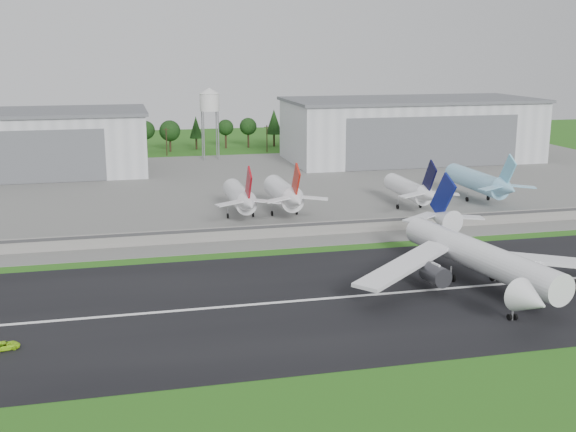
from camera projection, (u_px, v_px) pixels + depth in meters
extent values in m
plane|color=#215814|center=(378.00, 315.00, 125.76)|extent=(600.00, 600.00, 0.00)
cube|color=black|center=(359.00, 296.00, 135.22)|extent=(320.00, 60.00, 0.10)
cube|color=white|center=(359.00, 296.00, 135.21)|extent=(220.00, 1.00, 0.02)
cube|color=slate|center=(251.00, 188.00, 239.39)|extent=(320.00, 150.00, 0.10)
cube|color=gray|center=(300.00, 230.00, 177.45)|extent=(240.00, 0.50, 3.50)
cube|color=#38383A|center=(300.00, 225.00, 176.88)|extent=(240.00, 0.12, 0.70)
cube|color=silver|center=(11.00, 145.00, 261.44)|extent=(95.00, 42.00, 22.00)
cube|color=#595B60|center=(9.00, 113.00, 258.78)|extent=(97.00, 44.00, 1.20)
cube|color=#595B60|center=(4.00, 158.00, 241.81)|extent=(66.50, 0.30, 18.04)
cube|color=silver|center=(410.00, 131.00, 296.19)|extent=(100.00, 45.00, 24.00)
cube|color=#595B60|center=(412.00, 100.00, 293.30)|extent=(102.00, 47.00, 1.20)
cube|color=#595B60|center=(433.00, 142.00, 275.18)|extent=(70.00, 0.30, 19.68)
cylinder|color=#99999E|center=(204.00, 136.00, 294.01)|extent=(0.50, 0.50, 20.00)
cylinder|color=#99999E|center=(217.00, 134.00, 301.05)|extent=(0.50, 0.50, 20.00)
cylinder|color=silver|center=(209.00, 102.00, 294.44)|extent=(8.00, 8.00, 7.00)
cone|color=silver|center=(209.00, 91.00, 293.37)|extent=(8.40, 8.40, 2.40)
cylinder|color=white|center=(479.00, 256.00, 139.31)|extent=(12.75, 44.36, 5.80)
cone|color=white|center=(531.00, 300.00, 115.04)|extent=(6.68, 6.85, 5.80)
cone|color=white|center=(441.00, 218.00, 164.76)|extent=(6.88, 9.76, 5.51)
cube|color=navy|center=(443.00, 196.00, 163.07)|extent=(2.02, 9.50, 11.13)
cube|color=white|center=(559.00, 261.00, 138.63)|extent=(28.26, 14.23, 2.65)
cylinder|color=#333338|center=(533.00, 272.00, 137.14)|extent=(4.63, 6.04, 3.80)
cube|color=white|center=(463.00, 217.00, 164.55)|extent=(9.39, 4.54, 0.98)
cube|color=white|center=(405.00, 265.00, 136.48)|extent=(25.61, 21.29, 2.65)
cylinder|color=#333338|center=(435.00, 275.00, 135.78)|extent=(4.63, 6.04, 3.80)
cube|color=white|center=(420.00, 218.00, 163.83)|extent=(9.47, 6.96, 0.98)
cube|color=#99999E|center=(485.00, 285.00, 136.46)|extent=(14.66, 31.21, 3.20)
cylinder|color=black|center=(451.00, 278.00, 143.13)|extent=(0.63, 1.54, 1.50)
imported|color=#B0F11C|center=(4.00, 346.00, 111.06)|extent=(5.03, 3.24, 1.29)
cylinder|color=silver|center=(239.00, 196.00, 197.76)|extent=(5.50, 24.00, 5.50)
cone|color=silver|center=(249.00, 204.00, 182.85)|extent=(5.22, 7.00, 5.22)
cube|color=maroon|center=(249.00, 185.00, 182.22)|extent=(0.45, 8.59, 10.02)
cylinder|color=#99999E|center=(228.00, 213.00, 196.05)|extent=(0.32, 0.32, 3.00)
cylinder|color=#99999E|center=(253.00, 212.00, 197.62)|extent=(0.32, 0.32, 3.00)
cylinder|color=black|center=(228.00, 216.00, 196.21)|extent=(0.40, 1.40, 1.40)
cylinder|color=white|center=(283.00, 193.00, 200.47)|extent=(6.09, 24.00, 6.09)
cone|color=white|center=(296.00, 201.00, 185.57)|extent=(5.79, 7.00, 5.79)
cube|color=#B61A0E|center=(296.00, 182.00, 184.94)|extent=(0.45, 8.59, 10.02)
cylinder|color=#99999E|center=(272.00, 211.00, 198.83)|extent=(0.32, 0.32, 3.00)
cylinder|color=#99999E|center=(297.00, 210.00, 200.41)|extent=(0.32, 0.32, 3.00)
cylinder|color=black|center=(272.00, 213.00, 198.99)|extent=(0.40, 1.40, 1.40)
cylinder|color=white|center=(407.00, 189.00, 208.92)|extent=(5.14, 24.00, 5.14)
cone|color=white|center=(429.00, 196.00, 194.02)|extent=(4.88, 7.00, 4.88)
cube|color=black|center=(429.00, 178.00, 193.39)|extent=(0.45, 8.59, 10.02)
cylinder|color=#99999E|center=(398.00, 204.00, 207.17)|extent=(0.32, 0.32, 3.00)
cylinder|color=#99999E|center=(420.00, 203.00, 208.75)|extent=(0.32, 0.32, 3.00)
cylinder|color=black|center=(398.00, 207.00, 207.33)|extent=(0.40, 1.40, 1.40)
cylinder|color=#89C9EC|center=(475.00, 181.00, 219.06)|extent=(6.01, 30.00, 6.01)
cone|color=#89C9EC|center=(507.00, 189.00, 201.31)|extent=(5.70, 7.00, 5.70)
cube|color=#74C9ED|center=(508.00, 171.00, 200.69)|extent=(0.45, 8.59, 10.02)
cylinder|color=#99999E|center=(467.00, 197.00, 217.40)|extent=(0.32, 0.32, 3.00)
cylinder|color=#99999E|center=(488.00, 196.00, 218.98)|extent=(0.32, 0.32, 3.00)
cylinder|color=black|center=(467.00, 199.00, 217.56)|extent=(0.40, 1.40, 1.40)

